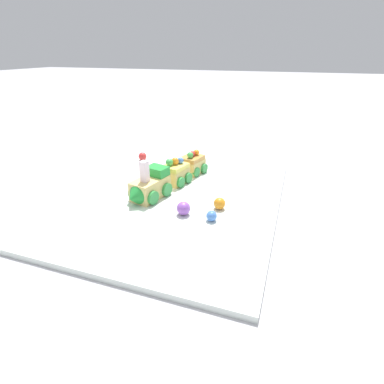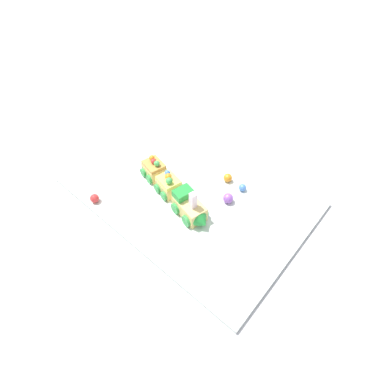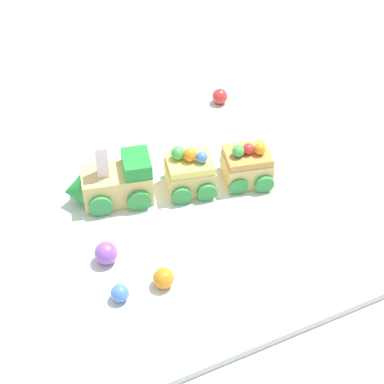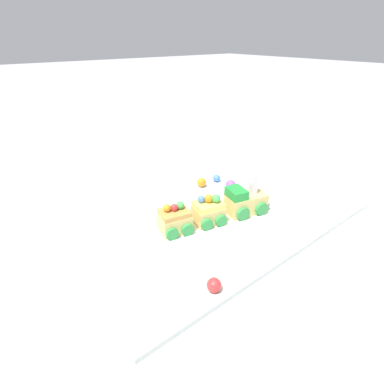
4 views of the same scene
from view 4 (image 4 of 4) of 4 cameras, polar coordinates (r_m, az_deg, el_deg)
ground_plane at (r=0.76m, az=3.40°, el=-3.97°), size 10.00×10.00×0.00m
display_board at (r=0.75m, az=3.42°, el=-3.58°), size 0.68×0.47×0.01m
cake_train_locomotive at (r=0.74m, az=10.65°, el=-1.68°), size 0.13×0.09×0.10m
cake_car_lemon at (r=0.69m, az=3.12°, el=-3.69°), size 0.08×0.08×0.07m
cake_car_caramel at (r=0.66m, az=-3.32°, el=-5.38°), size 0.08×0.08×0.07m
gumball_purple at (r=0.84m, az=7.38°, el=1.31°), size 0.03×0.03×0.03m
gumball_red at (r=0.53m, az=4.22°, el=-17.25°), size 0.03×0.03×0.03m
gumball_orange at (r=0.85m, az=1.82°, el=1.85°), size 0.03×0.03×0.03m
gumball_blue at (r=0.89m, az=4.69°, el=2.65°), size 0.02×0.02×0.02m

